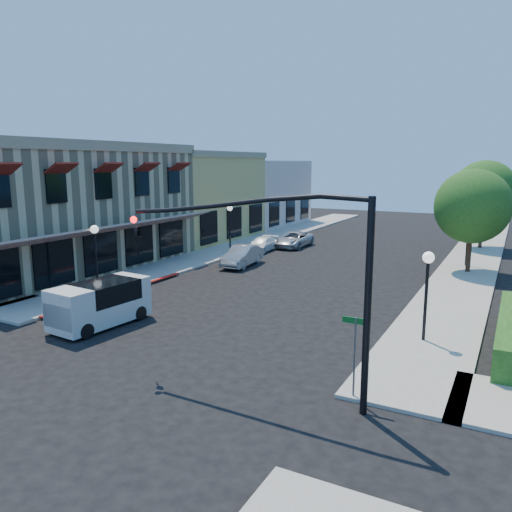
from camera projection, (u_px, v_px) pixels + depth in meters
The scene contains 20 objects.
ground at pixel (108, 377), 16.18m from camera, with size 120.00×120.00×0.00m, color black.
sidewalk_left at pixel (257, 241), 43.65m from camera, with size 3.50×50.00×0.12m, color gray.
sidewalk_right at pixel (473, 259), 35.61m from camera, with size 3.50×50.00×0.12m, color gray.
curb_red_strip at pixel (120, 294), 26.30m from camera, with size 0.25×10.00×0.06m, color maroon.
corner_brick_building at pixel (49, 207), 32.09m from camera, with size 11.77×18.20×8.10m.
yellow_stucco_building at pixel (186, 196), 45.19m from camera, with size 10.00×12.00×7.60m, color tan.
pink_stucco_building at pixel (249, 193), 55.67m from camera, with size 10.00×12.00×7.00m, color beige.
street_tree_a at pixel (473, 206), 30.47m from camera, with size 4.56×4.56×6.48m.
street_tree_b at pixel (484, 192), 39.10m from camera, with size 4.94×4.94×7.02m.
signal_mast_arm at pixel (294, 262), 14.03m from camera, with size 8.01×0.39×6.00m.
street_name_sign at pixel (355, 344), 14.33m from camera, with size 0.80×0.06×2.50m.
lamppost_left_near at pixel (95, 241), 26.53m from camera, with size 0.44×0.44×3.57m.
lamppost_left_far at pixel (230, 216), 38.69m from camera, with size 0.44×0.44×3.57m.
lamppost_right_near at pixel (427, 273), 18.72m from camera, with size 0.44×0.44×3.57m.
lamppost_right_far at pixel (469, 226), 32.62m from camera, with size 0.44×0.44×3.57m.
white_van at pixel (99, 301), 21.02m from camera, with size 2.19×4.35×1.86m.
parked_car_a at pixel (102, 293), 24.13m from camera, with size 1.47×3.65×1.25m, color black.
parked_car_b at pixel (242, 256), 33.32m from camera, with size 1.44×4.13×1.36m, color #A0A2A5.
parked_car_c at pixel (262, 244), 38.87m from camera, with size 1.51×3.70×1.07m, color white.
parked_car_d at pixel (294, 239), 40.86m from camera, with size 2.06×4.47×1.24m, color #B9BBBF.
Camera 1 is at (11.34, -11.17, 6.85)m, focal length 35.00 mm.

